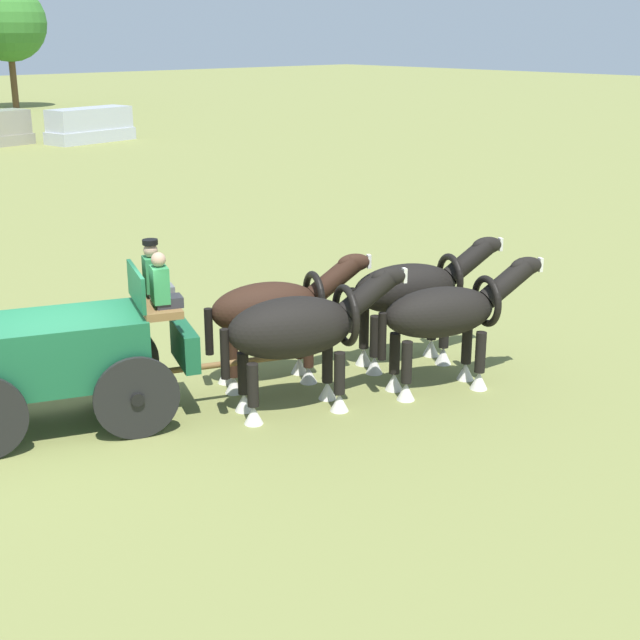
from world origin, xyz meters
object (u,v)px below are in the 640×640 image
Objects in this scene: parked_vehicle_f at (90,125)px; draft_horse_rear_near at (275,310)px; draft_horse_lead_near at (413,291)px; draft_horse_lead_off at (448,315)px; show_wagon at (64,352)px; draft_horse_rear_off at (299,330)px.

draft_horse_rear_near is at bearing -113.46° from parked_vehicle_f.
draft_horse_lead_off is (-0.46, -1.21, -0.06)m from draft_horse_lead_near.
draft_horse_lead_near is (2.42, -0.94, 0.08)m from draft_horse_rear_near.
draft_horse_rear_near is at bearing 158.73° from draft_horse_lead_near.
show_wagon is at bearing 169.14° from draft_horse_rear_near.
draft_horse_lead_near is at bearing 69.06° from draft_horse_lead_off.
parked_vehicle_f is at bearing 70.48° from draft_horse_lead_off.
show_wagon reaches higher than draft_horse_rear_off.
draft_horse_rear_near reaches higher than parked_vehicle_f.
draft_horse_lead_off is at bearing -47.76° from draft_horse_rear_near.
draft_horse_rear_near is at bearing -10.86° from show_wagon.
draft_horse_rear_near is 37.36m from parked_vehicle_f.
draft_horse_lead_off is (5.49, -2.83, 0.10)m from show_wagon.
show_wagon is at bearing -118.72° from parked_vehicle_f.
draft_horse_lead_off is 0.57× the size of parked_vehicle_f.
show_wagon is 6.17m from draft_horse_lead_near.
draft_horse_rear_off is at bearing -31.73° from show_wagon.
draft_horse_rear_off is 2.62m from draft_horse_lead_off.
draft_horse_lead_off is at bearing -109.52° from parked_vehicle_f.
draft_horse_lead_off is 38.65m from parked_vehicle_f.
parked_vehicle_f is at bearing 66.54° from draft_horse_rear_near.
draft_horse_lead_off is at bearing -21.27° from draft_horse_rear_off.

